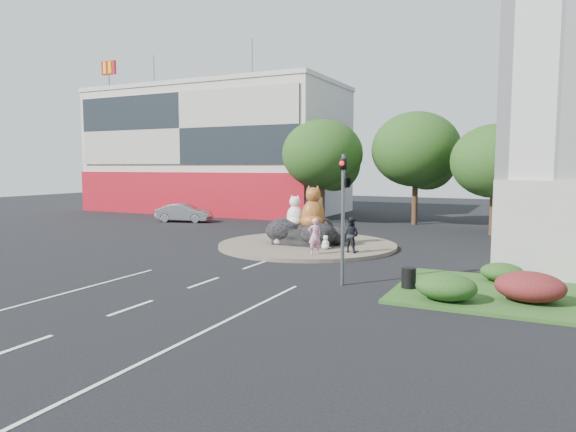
# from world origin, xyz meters

# --- Properties ---
(ground) EXTENTS (120.00, 120.00, 0.00)m
(ground) POSITION_xyz_m (0.00, 0.00, 0.00)
(ground) COLOR black
(ground) RESTS_ON ground
(roundabout_island) EXTENTS (10.00, 10.00, 0.20)m
(roundabout_island) POSITION_xyz_m (0.00, 10.00, 0.10)
(roundabout_island) COLOR brown
(roundabout_island) RESTS_ON ground
(rock_plinth) EXTENTS (3.20, 2.60, 0.90)m
(rock_plinth) POSITION_xyz_m (0.00, 10.00, 0.65)
(rock_plinth) COLOR black
(rock_plinth) RESTS_ON roundabout_island
(shophouse_block) EXTENTS (25.20, 12.30, 17.40)m
(shophouse_block) POSITION_xyz_m (-18.00, 27.91, 6.18)
(shophouse_block) COLOR beige
(shophouse_block) RESTS_ON ground
(grass_verge) EXTENTS (10.00, 6.00, 0.12)m
(grass_verge) POSITION_xyz_m (12.00, 3.00, 0.06)
(grass_verge) COLOR #2B4A18
(grass_verge) RESTS_ON ground
(tree_left) EXTENTS (6.46, 6.46, 8.27)m
(tree_left) POSITION_xyz_m (-3.93, 22.06, 5.25)
(tree_left) COLOR #382314
(tree_left) RESTS_ON ground
(tree_mid) EXTENTS (6.84, 6.84, 8.76)m
(tree_mid) POSITION_xyz_m (3.07, 24.06, 5.56)
(tree_mid) COLOR #382314
(tree_mid) RESTS_ON ground
(tree_right) EXTENTS (5.70, 5.70, 7.30)m
(tree_right) POSITION_xyz_m (9.07, 20.06, 4.63)
(tree_right) COLOR #382314
(tree_right) RESTS_ON ground
(hedge_near_green) EXTENTS (2.00, 1.60, 0.90)m
(hedge_near_green) POSITION_xyz_m (9.00, 1.00, 0.57)
(hedge_near_green) COLOR #123A12
(hedge_near_green) RESTS_ON grass_verge
(hedge_red) EXTENTS (2.20, 1.76, 0.99)m
(hedge_red) POSITION_xyz_m (11.50, 2.00, 0.61)
(hedge_red) COLOR #481316
(hedge_red) RESTS_ON grass_verge
(hedge_back_green) EXTENTS (1.60, 1.28, 0.72)m
(hedge_back_green) POSITION_xyz_m (10.50, 4.80, 0.48)
(hedge_back_green) COLOR #123A12
(hedge_back_green) RESTS_ON grass_verge
(traffic_light) EXTENTS (0.44, 1.24, 5.00)m
(traffic_light) POSITION_xyz_m (5.10, 2.00, 3.62)
(traffic_light) COLOR #595B60
(traffic_light) RESTS_ON ground
(street_lamp) EXTENTS (2.34, 0.22, 8.06)m
(street_lamp) POSITION_xyz_m (12.82, 8.00, 4.55)
(street_lamp) COLOR #595B60
(street_lamp) RESTS_ON ground
(cat_white) EXTENTS (1.12, 0.97, 1.85)m
(cat_white) POSITION_xyz_m (-0.70, 9.85, 2.02)
(cat_white) COLOR silver
(cat_white) RESTS_ON rock_plinth
(cat_tabby) EXTENTS (1.88, 1.81, 2.41)m
(cat_tabby) POSITION_xyz_m (0.50, 9.67, 2.31)
(cat_tabby) COLOR #B95526
(cat_tabby) RESTS_ON rock_plinth
(kitten_calico) EXTENTS (0.72, 0.71, 0.91)m
(kitten_calico) POSITION_xyz_m (-1.27, 8.88, 0.65)
(kitten_calico) COLOR beige
(kitten_calico) RESTS_ON roundabout_island
(kitten_white) EXTENTS (0.61, 0.60, 0.76)m
(kitten_white) POSITION_xyz_m (1.68, 8.59, 0.58)
(kitten_white) COLOR white
(kitten_white) RESTS_ON roundabout_island
(pedestrian_pink) EXTENTS (0.78, 0.76, 1.80)m
(pedestrian_pink) POSITION_xyz_m (1.75, 6.94, 1.10)
(pedestrian_pink) COLOR pink
(pedestrian_pink) RESTS_ON roundabout_island
(pedestrian_dark) EXTENTS (1.01, 0.87, 1.80)m
(pedestrian_dark) POSITION_xyz_m (3.21, 8.22, 1.10)
(pedestrian_dark) COLOR black
(pedestrian_dark) RESTS_ON roundabout_island
(parked_car) EXTENTS (4.74, 2.58, 1.48)m
(parked_car) POSITION_xyz_m (-14.39, 17.57, 0.74)
(parked_car) COLOR #9A9CA1
(parked_car) RESTS_ON ground
(litter_bin) EXTENTS (0.61, 0.61, 0.74)m
(litter_bin) POSITION_xyz_m (7.50, 2.18, 0.49)
(litter_bin) COLOR black
(litter_bin) RESTS_ON grass_verge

